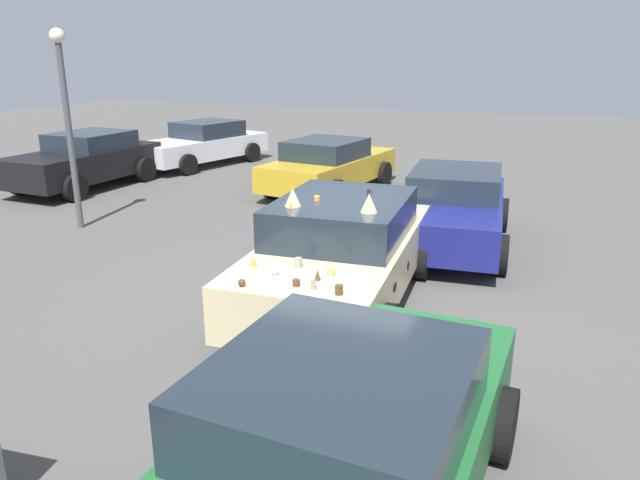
% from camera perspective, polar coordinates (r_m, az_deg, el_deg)
% --- Properties ---
extents(ground_plane, '(60.00, 60.00, 0.00)m').
position_cam_1_polar(ground_plane, '(8.37, 1.91, -6.13)').
color(ground_plane, '#514F4C').
extents(art_car_decorated, '(4.51, 2.34, 1.72)m').
position_cam_1_polar(art_car_decorated, '(8.12, 2.01, -1.12)').
color(art_car_decorated, beige).
rests_on(art_car_decorated, ground).
extents(parked_sedan_row_back_far, '(4.29, 2.26, 1.36)m').
position_cam_1_polar(parked_sedan_row_back_far, '(10.98, 12.73, 3.06)').
color(parked_sedan_row_back_far, navy).
rests_on(parked_sedan_row_back_far, ground).
extents(parked_sedan_near_left, '(4.75, 2.66, 1.35)m').
position_cam_1_polar(parked_sedan_near_left, '(19.23, -11.22, 9.09)').
color(parked_sedan_near_left, white).
rests_on(parked_sedan_near_left, ground).
extents(parked_sedan_far_right, '(4.00, 2.18, 1.40)m').
position_cam_1_polar(parked_sedan_far_right, '(4.46, 2.56, -18.75)').
color(parked_sedan_far_right, '#1E602D').
rests_on(parked_sedan_far_right, ground).
extents(parked_sedan_near_right, '(4.50, 2.40, 1.34)m').
position_cam_1_polar(parked_sedan_near_right, '(15.03, 0.91, 7.20)').
color(parked_sedan_near_right, gold).
rests_on(parked_sedan_near_right, ground).
extents(parked_sedan_far_left, '(4.16, 2.07, 1.42)m').
position_cam_1_polar(parked_sedan_far_left, '(16.71, -21.64, 7.18)').
color(parked_sedan_far_left, black).
rests_on(parked_sedan_far_left, ground).
extents(lot_lamp_post, '(0.28, 0.28, 3.82)m').
position_cam_1_polar(lot_lamp_post, '(12.54, -23.24, 11.50)').
color(lot_lamp_post, '#4C4C51').
rests_on(lot_lamp_post, ground).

